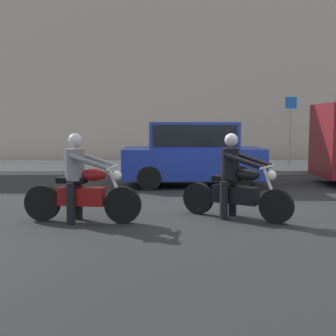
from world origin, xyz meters
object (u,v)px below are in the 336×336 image
object	(u,v)px
motorcycle_with_rider_black_leather	(235,184)
street_sign_post	(290,124)
motorcycle_with_rider_gray	(81,186)
parked_hatchback_cobalt_blue	(193,153)

from	to	relation	value
motorcycle_with_rider_black_leather	street_sign_post	world-z (taller)	street_sign_post
motorcycle_with_rider_gray	parked_hatchback_cobalt_blue	distance (m)	5.02
motorcycle_with_rider_black_leather	motorcycle_with_rider_gray	world-z (taller)	motorcycle_with_rider_gray
motorcycle_with_rider_gray	motorcycle_with_rider_black_leather	bearing A→B (deg)	5.55
motorcycle_with_rider_gray	street_sign_post	distance (m)	11.09
street_sign_post	motorcycle_with_rider_gray	bearing A→B (deg)	-125.20
parked_hatchback_cobalt_blue	street_sign_post	distance (m)	6.16
parked_hatchback_cobalt_blue	street_sign_post	size ratio (longest dim) A/B	1.46
motorcycle_with_rider_gray	parked_hatchback_cobalt_blue	bearing A→B (deg)	62.76
parked_hatchback_cobalt_blue	street_sign_post	bearing A→B (deg)	48.28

